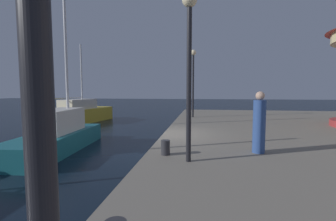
% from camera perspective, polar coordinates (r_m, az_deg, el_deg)
% --- Properties ---
extents(ground_plane, '(120.00, 120.00, 0.00)m').
position_cam_1_polar(ground_plane, '(9.78, -1.11, -10.16)').
color(ground_plane, black).
extents(sailboat_yellow, '(3.07, 6.99, 6.09)m').
position_cam_1_polar(sailboat_yellow, '(19.57, -20.82, -0.76)').
color(sailboat_yellow, gold).
rests_on(sailboat_yellow, ground).
extents(sailboat_teal, '(2.13, 5.68, 6.99)m').
position_cam_1_polar(sailboat_teal, '(10.96, -25.19, -5.46)').
color(sailboat_teal, '#19606B').
rests_on(sailboat_teal, ground).
extents(lamp_post_mid_promenade, '(0.36, 0.36, 4.02)m').
position_cam_1_polar(lamp_post_mid_promenade, '(5.79, 5.14, 15.16)').
color(lamp_post_mid_promenade, black).
rests_on(lamp_post_mid_promenade, quay_dock).
extents(lamp_post_far_end, '(0.36, 0.36, 4.31)m').
position_cam_1_polar(lamp_post_far_end, '(15.43, 6.09, 9.36)').
color(lamp_post_far_end, black).
rests_on(lamp_post_far_end, quay_dock).
extents(bollard_south, '(0.24, 0.24, 0.40)m').
position_cam_1_polar(bollard_south, '(6.45, -0.62, -8.91)').
color(bollard_south, '#2D2D33').
rests_on(bollard_south, quay_dock).
extents(person_near_carousel, '(0.34, 0.34, 1.71)m').
position_cam_1_polar(person_near_carousel, '(7.04, 21.12, -3.11)').
color(person_near_carousel, '#2D4C8C').
rests_on(person_near_carousel, quay_dock).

